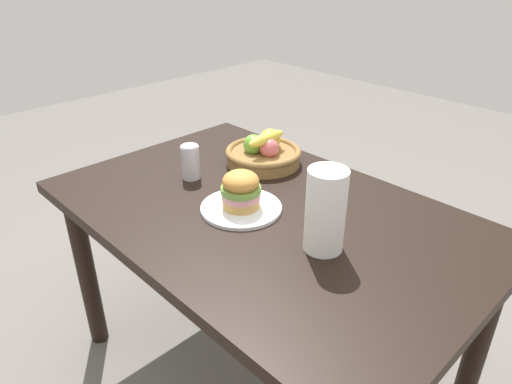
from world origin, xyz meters
TOP-DOWN VIEW (x-y plane):
  - ground_plane at (0.00, 0.00)m, footprint 8.00×8.00m
  - dining_table at (0.00, 0.00)m, footprint 1.40×0.90m
  - plate at (-0.05, -0.06)m, footprint 0.26×0.26m
  - sandwich at (-0.05, -0.06)m, footprint 0.13×0.13m
  - soda_can at (-0.34, -0.03)m, footprint 0.07×0.07m
  - fruit_basket at (-0.25, 0.25)m, footprint 0.29×0.29m
  - paper_towel_roll at (0.27, -0.03)m, footprint 0.11×0.11m

SIDE VIEW (x-z plane):
  - ground_plane at x=0.00m, z-range 0.00..0.00m
  - dining_table at x=0.00m, z-range 0.27..1.02m
  - plate at x=-0.05m, z-range 0.75..0.76m
  - fruit_basket at x=-0.25m, z-range 0.73..0.86m
  - soda_can at x=-0.34m, z-range 0.75..0.88m
  - sandwich at x=-0.05m, z-range 0.76..0.88m
  - paper_towel_roll at x=0.27m, z-range 0.75..0.99m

